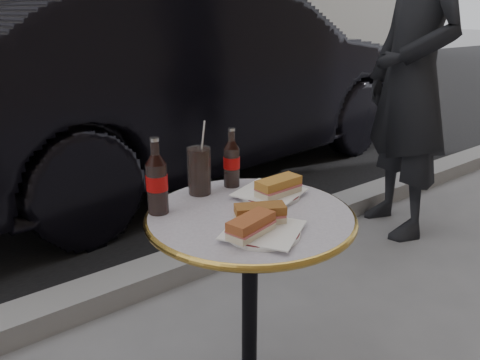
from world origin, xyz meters
TOP-DOWN VIEW (x-y plane):
  - curb at (0.00, 0.90)m, footprint 40.00×0.20m
  - bistro_table at (0.00, 0.00)m, footprint 0.62×0.62m
  - plate_left at (-0.06, -0.13)m, footprint 0.26×0.26m
  - plate_right at (0.13, 0.07)m, footprint 0.23×0.23m
  - sandwich_left_a at (-0.11, -0.13)m, footprint 0.15×0.09m
  - sandwich_left_b at (-0.04, -0.09)m, footprint 0.15×0.12m
  - sandwich_right at (0.14, 0.03)m, footprint 0.15×0.08m
  - cola_bottle_left at (-0.21, 0.17)m, footprint 0.08×0.08m
  - cola_bottle_right at (0.09, 0.21)m, footprint 0.07×0.07m
  - cola_glass at (-0.03, 0.22)m, footprint 0.09×0.09m
  - parked_car at (1.33, 2.36)m, footprint 2.11×4.79m
  - pedestrian at (1.64, 0.56)m, footprint 0.67×0.80m

SIDE VIEW (x-z plane):
  - curb at x=0.00m, z-range -0.01..0.11m
  - bistro_table at x=0.00m, z-range 0.00..0.73m
  - plate_right at x=0.13m, z-range 0.73..0.74m
  - plate_left at x=-0.06m, z-range 0.73..0.74m
  - parked_car at x=1.33m, z-range 0.00..1.53m
  - sandwich_left_b at x=-0.04m, z-range 0.74..0.79m
  - sandwich_left_a at x=-0.11m, z-range 0.74..0.79m
  - sandwich_right at x=0.14m, z-range 0.74..0.80m
  - cola_glass at x=-0.03m, z-range 0.73..0.89m
  - cola_bottle_right at x=0.09m, z-range 0.73..0.93m
  - cola_bottle_left at x=-0.21m, z-range 0.73..0.96m
  - pedestrian at x=1.64m, z-range 0.00..1.86m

